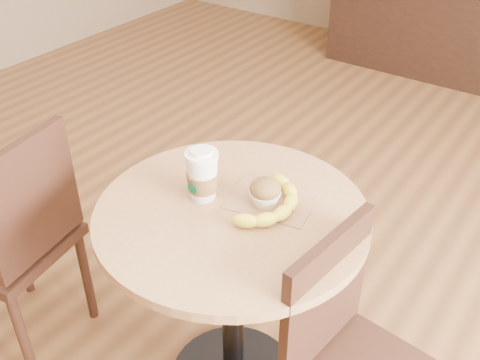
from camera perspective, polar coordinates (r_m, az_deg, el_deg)
The scene contains 6 objects.
cafe_table at distance 1.69m, azimuth -0.79°, elevation -8.30°, with size 0.77×0.77×0.75m.
chair_left at distance 2.02m, azimuth -21.66°, elevation -5.54°, with size 0.45×0.45×0.88m.
kraft_bag at distance 1.60m, azimuth 3.21°, elevation -2.07°, with size 0.24×0.18×0.00m, color #9A6C4A.
coffee_cup at distance 1.58m, azimuth -3.84°, elevation 0.37°, with size 0.09×0.09×0.16m.
muffin at distance 1.56m, azimuth 2.58°, elevation -1.27°, with size 0.09×0.09×0.08m.
banana at distance 1.55m, azimuth 3.38°, elevation -2.45°, with size 0.16×0.29×0.04m, color yellow, non-canonical shape.
Camera 1 is at (0.77, -0.96, 1.70)m, focal length 42.00 mm.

